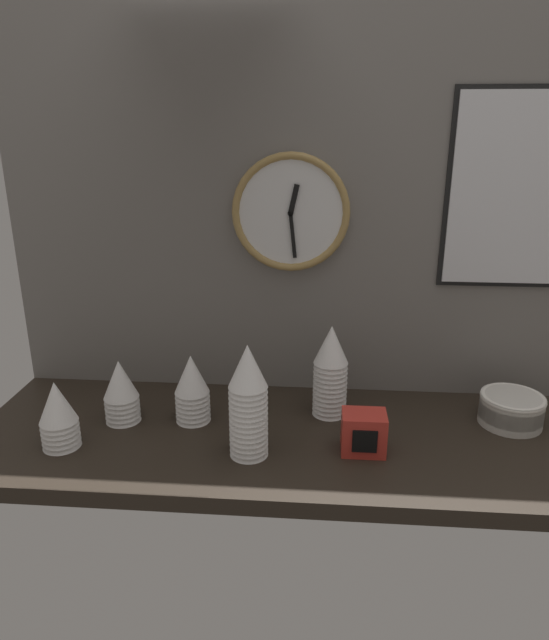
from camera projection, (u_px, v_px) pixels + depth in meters
name	position (u px, v px, depth m)	size (l,w,h in m)	color
ground_plane	(297.00, 438.00, 1.42)	(1.60, 0.56, 0.04)	black
wall_tiled_back	(304.00, 203.00, 1.49)	(1.60, 0.03, 1.05)	slate
cup_stack_center_right	(330.00, 371.00, 1.46)	(0.09, 0.09, 0.24)	white
cup_stack_far_left	(58.00, 415.00, 1.32)	(0.09, 0.09, 0.17)	white
cup_stack_center_left	(192.00, 388.00, 1.44)	(0.09, 0.09, 0.18)	white
cup_stack_center	(248.00, 401.00, 1.27)	(0.09, 0.09, 0.27)	white
cup_stack_left	(121.00, 391.00, 1.44)	(0.09, 0.09, 0.17)	white
bowl_stack_far_right	(511.00, 408.00, 1.44)	(0.16, 0.16, 0.08)	beige
wall_clock	(291.00, 213.00, 1.47)	(0.31, 0.03, 0.31)	white
menu_board	(527.00, 191.00, 1.41)	(0.40, 0.01, 0.49)	black
napkin_dispenser	(364.00, 433.00, 1.31)	(0.10, 0.08, 0.10)	red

